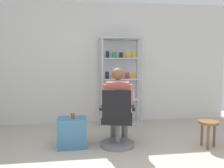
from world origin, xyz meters
name	(u,v)px	position (x,y,z in m)	size (l,w,h in m)	color
back_wall	(101,63)	(0.00, 3.00, 1.35)	(6.00, 0.10, 2.70)	silver
display_cabinet_main	(120,80)	(0.40, 2.76, 0.97)	(0.90, 0.45, 1.90)	#B7B7BC
office_chair	(117,123)	(0.08, 1.28, 0.39)	(0.62, 0.59, 0.96)	slate
seated_shopkeeper	(118,102)	(0.12, 1.44, 0.71)	(0.55, 0.62, 1.29)	slate
storage_crate	(72,132)	(-0.65, 1.42, 0.24)	(0.47, 0.38, 0.47)	teal
tea_glass	(73,116)	(-0.63, 1.39, 0.52)	(0.06, 0.06, 0.09)	brown
wooden_stool	(208,126)	(1.53, 1.05, 0.35)	(0.32, 0.32, 0.43)	brown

